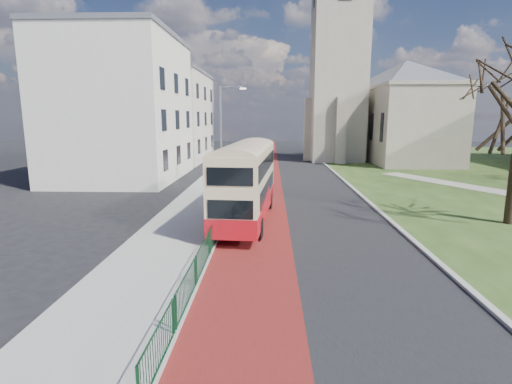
{
  "coord_description": "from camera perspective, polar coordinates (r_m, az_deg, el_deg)",
  "views": [
    {
      "loc": [
        -0.48,
        -14.61,
        5.67
      ],
      "look_at": [
        -1.18,
        4.78,
        2.0
      ],
      "focal_mm": 28.0,
      "sensor_mm": 36.0,
      "label": 1
    }
  ],
  "objects": [
    {
      "name": "street_block_far",
      "position": [
        54.32,
        -12.56,
        10.55
      ],
      "size": [
        10.3,
        16.3,
        11.5
      ],
      "color": "#B7AE9A",
      "rests_on": "ground"
    },
    {
      "name": "bus_lane",
      "position": [
        35.08,
        0.87,
        1.41
      ],
      "size": [
        3.4,
        120.0,
        0.01
      ],
      "primitive_type": "cube",
      "color": "#591414",
      "rests_on": "ground"
    },
    {
      "name": "gothic_church",
      "position": [
        54.72,
        16.69,
        18.11
      ],
      "size": [
        16.38,
        18.0,
        40.0
      ],
      "color": "gray",
      "rests_on": "ground"
    },
    {
      "name": "road_carriageway",
      "position": [
        35.13,
        5.28,
        1.38
      ],
      "size": [
        9.0,
        120.0,
        0.01
      ],
      "primitive_type": "cube",
      "color": "black",
      "rests_on": "ground"
    },
    {
      "name": "ground",
      "position": [
        15.68,
        3.76,
        -10.51
      ],
      "size": [
        160.0,
        160.0,
        0.0
      ],
      "primitive_type": "plane",
      "color": "black",
      "rests_on": "ground"
    },
    {
      "name": "kerb_east",
      "position": [
        37.62,
        12.13,
        1.89
      ],
      "size": [
        0.25,
        80.0,
        0.13
      ],
      "primitive_type": "cube",
      "color": "#999993",
      "rests_on": "ground"
    },
    {
      "name": "bus",
      "position": [
        21.55,
        -1.42,
        1.9
      ],
      "size": [
        3.04,
        10.08,
        4.15
      ],
      "rotation": [
        0.0,
        0.0,
        -0.08
      ],
      "color": "#AC0F18",
      "rests_on": "ground"
    },
    {
      "name": "kerb_west",
      "position": [
        35.15,
        -2.06,
        1.52
      ],
      "size": [
        0.25,
        120.0,
        0.13
      ],
      "primitive_type": "cube",
      "color": "#999993",
      "rests_on": "ground"
    },
    {
      "name": "street_block_near",
      "position": [
        39.04,
        -18.57,
        11.4
      ],
      "size": [
        10.3,
        14.3,
        13.0
      ],
      "color": "beige",
      "rests_on": "ground"
    },
    {
      "name": "pedestrian_railing",
      "position": [
        19.46,
        -5.3,
        -4.58
      ],
      "size": [
        0.07,
        24.0,
        1.12
      ],
      "color": "#0D3B20",
      "rests_on": "ground"
    },
    {
      "name": "pavement_west",
      "position": [
        35.35,
        -5.3,
        1.53
      ],
      "size": [
        4.0,
        120.0,
        0.12
      ],
      "primitive_type": "cube",
      "color": "gray",
      "rests_on": "ground"
    },
    {
      "name": "streetlamp",
      "position": [
        32.86,
        -4.74,
        8.79
      ],
      "size": [
        2.13,
        0.18,
        8.0
      ],
      "color": "gray",
      "rests_on": "pavement_west"
    }
  ]
}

